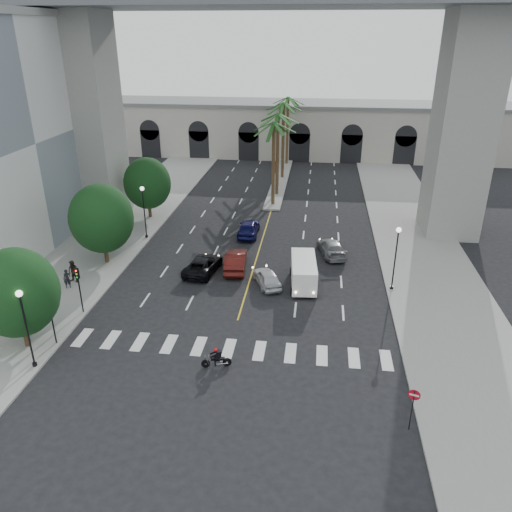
{
  "coord_description": "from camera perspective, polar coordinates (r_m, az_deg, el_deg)",
  "views": [
    {
      "loc": [
        5.17,
        -28.07,
        18.76
      ],
      "look_at": [
        0.81,
        6.0,
        3.28
      ],
      "focal_mm": 35.0,
      "sensor_mm": 36.0,
      "label": 1
    }
  ],
  "objects": [
    {
      "name": "palm_a",
      "position": [
        57.14,
        2.06,
        14.5
      ],
      "size": [
        3.2,
        3.2,
        10.3
      ],
      "color": "#47331E",
      "rests_on": "ground"
    },
    {
      "name": "traffic_signal_near",
      "position": [
        34.49,
        -22.44,
        -5.88
      ],
      "size": [
        0.25,
        0.18,
        3.65
      ],
      "color": "black",
      "rests_on": "ground"
    },
    {
      "name": "cargo_van",
      "position": [
        40.09,
        5.46,
        -1.8
      ],
      "size": [
        2.42,
        5.29,
        2.19
      ],
      "rotation": [
        0.0,
        0.0,
        0.08
      ],
      "color": "white",
      "rests_on": "ground"
    },
    {
      "name": "pedestrian_b",
      "position": [
        42.89,
        -20.16,
        -1.68
      ],
      "size": [
        1.04,
        0.9,
        1.86
      ],
      "primitive_type": "imported",
      "rotation": [
        0.0,
        0.0,
        -0.24
      ],
      "color": "black",
      "rests_on": "sidewalk_left"
    },
    {
      "name": "pedestrian_a",
      "position": [
        42.17,
        -20.77,
        -2.45
      ],
      "size": [
        0.67,
        0.56,
        1.56
      ],
      "primitive_type": "imported",
      "rotation": [
        0.0,
        0.0,
        0.38
      ],
      "color": "black",
      "rests_on": "sidewalk_left"
    },
    {
      "name": "palm_c",
      "position": [
        65.05,
        2.56,
        15.53
      ],
      "size": [
        3.2,
        3.2,
        10.1
      ],
      "color": "#47331E",
      "rests_on": "ground"
    },
    {
      "name": "median",
      "position": [
        68.85,
        2.74,
        8.5
      ],
      "size": [
        2.0,
        24.0,
        0.2
      ],
      "primitive_type": "cube",
      "color": "gray",
      "rests_on": "ground"
    },
    {
      "name": "car_e",
      "position": [
        50.04,
        -0.86,
        3.24
      ],
      "size": [
        1.95,
        4.79,
        1.63
      ],
      "primitive_type": "imported",
      "rotation": [
        0.0,
        0.0,
        3.15
      ],
      "color": "#0E0F44",
      "rests_on": "ground"
    },
    {
      "name": "street_tree_near",
      "position": [
        34.29,
        -25.71,
        -3.8
      ],
      "size": [
        5.2,
        5.2,
        6.89
      ],
      "color": "#382616",
      "rests_on": "ground"
    },
    {
      "name": "traffic_signal_far",
      "position": [
        37.55,
        -19.61,
        -2.91
      ],
      "size": [
        0.25,
        0.18,
        3.65
      ],
      "color": "black",
      "rests_on": "ground"
    },
    {
      "name": "ground",
      "position": [
        34.16,
        -2.66,
        -9.09
      ],
      "size": [
        140.0,
        140.0,
        0.0
      ],
      "primitive_type": "plane",
      "color": "black",
      "rests_on": "ground"
    },
    {
      "name": "do_not_enter_sign",
      "position": [
        27.24,
        17.53,
        -15.53
      ],
      "size": [
        0.6,
        0.21,
        2.52
      ],
      "rotation": [
        0.0,
        0.0,
        -0.29
      ],
      "color": "black",
      "rests_on": "ground"
    },
    {
      "name": "palm_e",
      "position": [
        72.9,
        3.21,
        16.68
      ],
      "size": [
        3.2,
        3.2,
        10.4
      ],
      "color": "#47331E",
      "rests_on": "ground"
    },
    {
      "name": "car_d",
      "position": [
        46.18,
        8.62,
        0.94
      ],
      "size": [
        3.0,
        5.13,
        1.4
      ],
      "primitive_type": "imported",
      "rotation": [
        0.0,
        0.0,
        3.37
      ],
      "color": "slate",
      "rests_on": "ground"
    },
    {
      "name": "lamp_post_left_near",
      "position": [
        32.38,
        -24.85,
        -6.92
      ],
      "size": [
        0.4,
        0.4,
        5.35
      ],
      "color": "black",
      "rests_on": "ground"
    },
    {
      "name": "motorcycle_rider",
      "position": [
        31.08,
        -4.46,
        -11.58
      ],
      "size": [
        1.82,
        0.62,
        1.33
      ],
      "rotation": [
        0.0,
        0.0,
        0.24
      ],
      "color": "black",
      "rests_on": "ground"
    },
    {
      "name": "street_tree_mid",
      "position": [
        44.63,
        -17.24,
        4.11
      ],
      "size": [
        5.44,
        5.44,
        7.21
      ],
      "color": "#382616",
      "rests_on": "ground"
    },
    {
      "name": "sidewalk_right",
      "position": [
        47.97,
        18.49,
        0.01
      ],
      "size": [
        8.0,
        100.0,
        0.15
      ],
      "primitive_type": "cube",
      "color": "gray",
      "rests_on": "ground"
    },
    {
      "name": "palm_b",
      "position": [
        61.01,
        2.53,
        15.38
      ],
      "size": [
        3.2,
        3.2,
        10.6
      ],
      "color": "#47331E",
      "rests_on": "ground"
    },
    {
      "name": "pier_building",
      "position": [
        84.49,
        3.79,
        14.33
      ],
      "size": [
        71.0,
        10.5,
        8.5
      ],
      "color": "#B7AFA4",
      "rests_on": "ground"
    },
    {
      "name": "palm_f",
      "position": [
        76.8,
        3.69,
        17.26
      ],
      "size": [
        3.2,
        3.2,
        10.7
      ],
      "color": "#47331E",
      "rests_on": "ground"
    },
    {
      "name": "car_a",
      "position": [
        40.21,
        1.27,
        -2.49
      ],
      "size": [
        2.98,
        4.23,
        1.34
      ],
      "primitive_type": "imported",
      "rotation": [
        0.0,
        0.0,
        3.54
      ],
      "color": "silver",
      "rests_on": "ground"
    },
    {
      "name": "palm_d",
      "position": [
        68.86,
        3.18,
        16.62
      ],
      "size": [
        3.2,
        3.2,
        10.9
      ],
      "color": "#47331E",
      "rests_on": "ground"
    },
    {
      "name": "car_b",
      "position": [
        42.86,
        -2.34,
        -0.53
      ],
      "size": [
        2.17,
        5.05,
        1.62
      ],
      "primitive_type": "imported",
      "rotation": [
        0.0,
        0.0,
        3.24
      ],
      "color": "#45110D",
      "rests_on": "ground"
    },
    {
      "name": "lamp_post_right",
      "position": [
        39.77,
        15.69,
        0.3
      ],
      "size": [
        0.4,
        0.4,
        5.35
      ],
      "color": "black",
      "rests_on": "ground"
    },
    {
      "name": "bridge",
      "position": [
        50.11,
        5.78,
        23.86
      ],
      "size": [
        75.0,
        13.0,
        26.0
      ],
      "color": "gray",
      "rests_on": "ground"
    },
    {
      "name": "street_tree_far",
      "position": [
        55.3,
        -12.31,
        8.11
      ],
      "size": [
        5.04,
        5.04,
        6.68
      ],
      "color": "#382616",
      "rests_on": "ground"
    },
    {
      "name": "sidewalk_left",
      "position": [
        51.1,
        -16.54,
        1.76
      ],
      "size": [
        8.0,
        100.0,
        0.15
      ],
      "primitive_type": "cube",
      "color": "gray",
      "rests_on": "ground"
    },
    {
      "name": "lamp_post_left_far",
      "position": [
        49.58,
        -12.69,
        5.39
      ],
      "size": [
        0.4,
        0.4,
        5.35
      ],
      "color": "black",
      "rests_on": "ground"
    },
    {
      "name": "car_c",
      "position": [
        42.57,
        -6.06,
        -1.02
      ],
      "size": [
        2.97,
        5.19,
        1.36
      ],
      "primitive_type": "imported",
      "rotation": [
        0.0,
        0.0,
        2.99
      ],
      "color": "black",
      "rests_on": "ground"
    }
  ]
}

